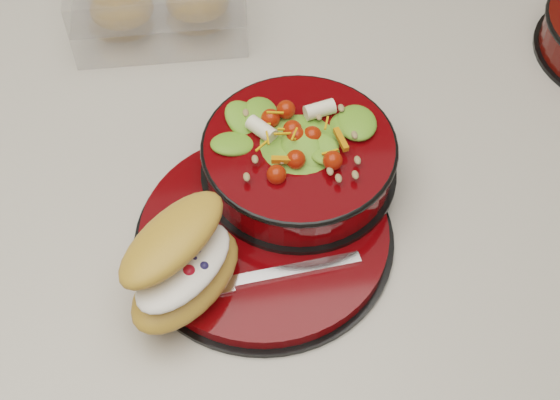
{
  "coord_description": "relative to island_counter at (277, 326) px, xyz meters",
  "views": [
    {
      "loc": [
        -0.08,
        -0.59,
        1.59
      ],
      "look_at": [
        -0.01,
        -0.11,
        0.94
      ],
      "focal_mm": 50.0,
      "sensor_mm": 36.0,
      "label": 1
    }
  ],
  "objects": [
    {
      "name": "croissant",
      "position": [
        -0.12,
        -0.18,
        0.51
      ],
      "size": [
        0.15,
        0.16,
        0.08
      ],
      "rotation": [
        0.0,
        0.0,
        0.79
      ],
      "color": "#C68A3C",
      "rests_on": "dinner_plate"
    },
    {
      "name": "salad_bowl",
      "position": [
        0.02,
        -0.06,
        0.5
      ],
      "size": [
        0.22,
        0.22,
        0.09
      ],
      "rotation": [
        0.0,
        0.0,
        -0.26
      ],
      "color": "black",
      "rests_on": "dinner_plate"
    },
    {
      "name": "fork",
      "position": [
        -0.03,
        -0.18,
        0.47
      ],
      "size": [
        0.17,
        0.03,
        0.0
      ],
      "rotation": [
        0.0,
        0.0,
        1.65
      ],
      "color": "silver",
      "rests_on": "dinner_plate"
    },
    {
      "name": "island_counter",
      "position": [
        0.0,
        0.0,
        0.0
      ],
      "size": [
        1.24,
        0.74,
        0.9
      ],
      "color": "white",
      "rests_on": "ground"
    },
    {
      "name": "dinner_plate",
      "position": [
        -0.03,
        -0.13,
        0.46
      ],
      "size": [
        0.28,
        0.28,
        0.02
      ],
      "rotation": [
        0.0,
        0.0,
        0.35
      ],
      "color": "black",
      "rests_on": "island_counter"
    }
  ]
}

